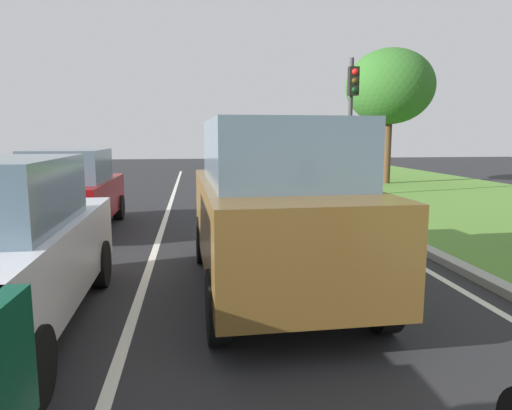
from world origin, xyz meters
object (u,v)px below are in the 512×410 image
(traffic_light_near_right, at_px, (352,105))
(tree_roadside_far, at_px, (390,87))
(car_hatchback_far, at_px, (72,191))
(car_suv_ahead, at_px, (274,205))

(traffic_light_near_right, bearing_deg, tree_roadside_far, 52.70)
(car_hatchback_far, height_order, traffic_light_near_right, traffic_light_near_right)
(car_hatchback_far, relative_size, traffic_light_near_right, 0.81)
(car_suv_ahead, relative_size, tree_roadside_far, 0.82)
(tree_roadside_far, bearing_deg, car_suv_ahead, -118.87)
(car_suv_ahead, bearing_deg, tree_roadside_far, 59.60)
(tree_roadside_far, bearing_deg, car_hatchback_far, -142.26)
(traffic_light_near_right, bearing_deg, car_suv_ahead, -114.73)
(car_hatchback_far, distance_m, traffic_light_near_right, 9.20)
(car_suv_ahead, relative_size, traffic_light_near_right, 1.00)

